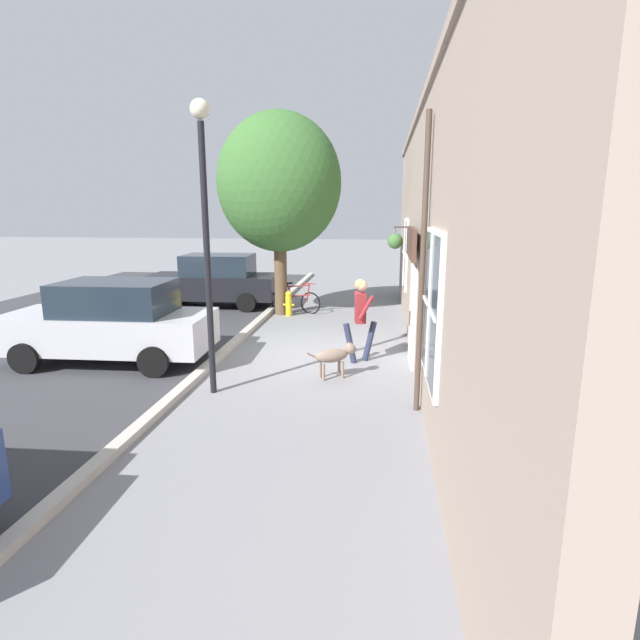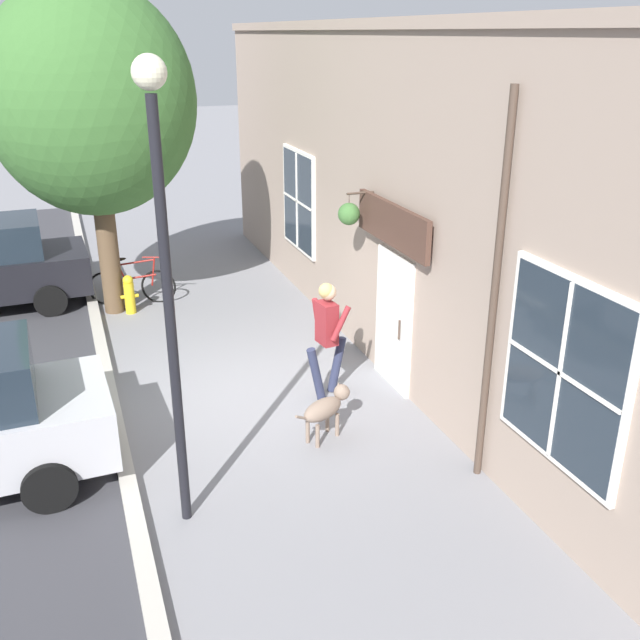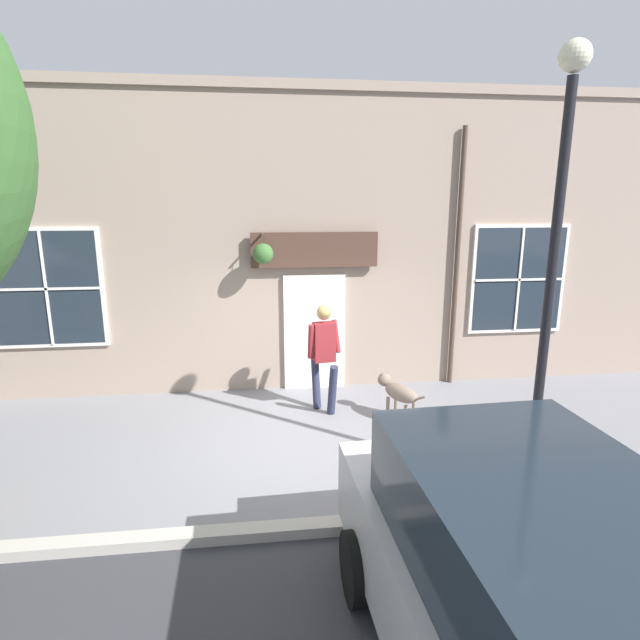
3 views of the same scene
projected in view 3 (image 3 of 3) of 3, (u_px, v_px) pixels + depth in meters
The scene contains 6 objects.
ground_plane at pixel (306, 443), 7.14m from camera, with size 90.00×90.00×0.00m, color gray.
storefront_facade at pixel (293, 243), 8.79m from camera, with size 0.95×18.00×5.29m.
pedestrian_walking at pixel (324, 347), 7.97m from camera, with size 0.73×0.55×1.79m.
dog_on_leash at pixel (398, 391), 7.83m from camera, with size 0.97×0.58×0.69m.
parked_car_mid_block at pixel (545, 619), 3.04m from camera, with size 4.36×2.05×1.75m.
street_lamp at pixel (558, 216), 5.30m from camera, with size 0.32×0.32×4.93m.
Camera 3 is at (6.51, -0.59, 3.36)m, focal length 28.00 mm.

